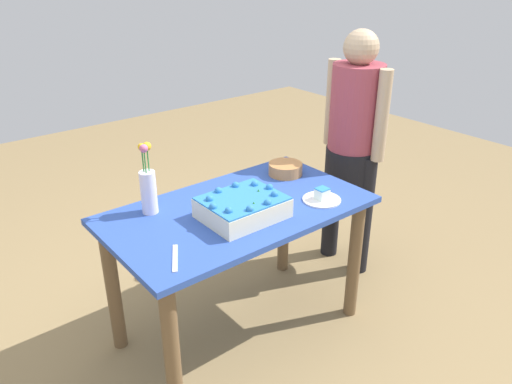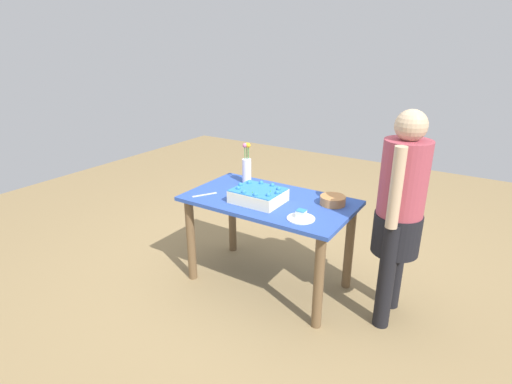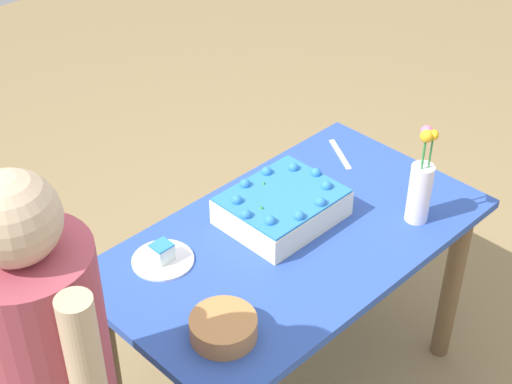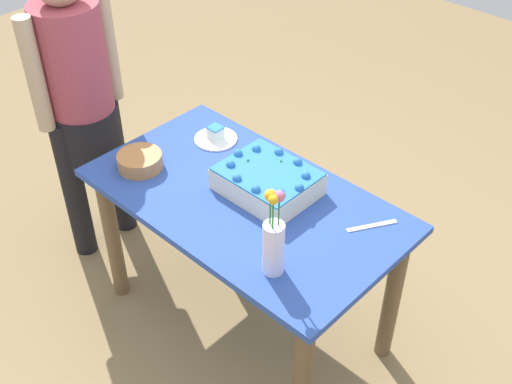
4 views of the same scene
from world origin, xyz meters
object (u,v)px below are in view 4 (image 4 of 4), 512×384
Objects in this scene: serving_plate_with_slice at (216,136)px; flower_vase at (274,242)px; fruit_bowl at (140,161)px; cake_knife at (372,226)px; sheet_cake at (267,180)px; person_standing at (80,98)px.

flower_vase is at bearing 149.88° from serving_plate_with_slice.
serving_plate_with_slice is 0.37m from fruit_bowl.
fruit_bowl is (0.81, -0.06, -0.10)m from flower_vase.
sheet_cake is at bearing -44.55° from cake_knife.
cake_knife is (-0.43, -0.11, -0.05)m from sheet_cake.
person_standing is (1.29, -0.12, -0.02)m from flower_vase.
person_standing is at bearing -5.22° from flower_vase.
flower_vase reaches higher than fruit_bowl.
sheet_cake is 0.45m from cake_knife.
person_standing is (1.41, 0.31, 0.11)m from cake_knife.
flower_vase is (0.12, 0.42, 0.13)m from cake_knife.
sheet_cake is 1.91× the size of serving_plate_with_slice.
sheet_cake is 0.25× the size of person_standing.
fruit_bowl is 0.13× the size of person_standing.
person_standing is (0.57, 0.30, 0.10)m from serving_plate_with_slice.
cake_knife is at bearing -158.51° from fruit_bowl.
flower_vase reaches higher than sheet_cake.
cake_knife is at bearing -165.33° from sheet_cake.
flower_vase reaches higher than cake_knife.
fruit_bowl is at bearing -6.68° from person_standing.
fruit_bowl is at bearing -4.33° from flower_vase.
serving_plate_with_slice is 0.55× the size of flower_vase.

